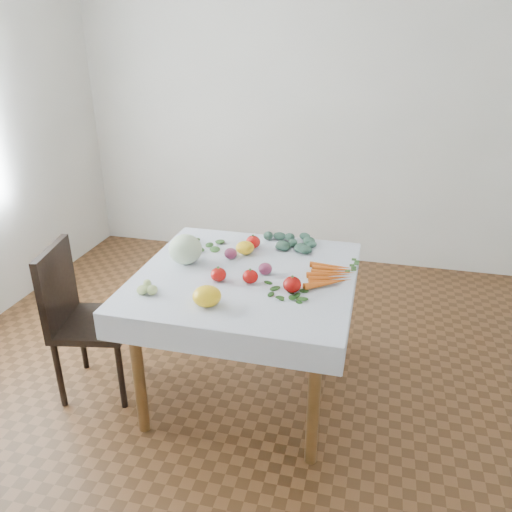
{
  "coord_description": "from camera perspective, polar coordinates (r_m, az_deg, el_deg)",
  "views": [
    {
      "loc": [
        0.62,
        -2.27,
        1.91
      ],
      "look_at": [
        0.03,
        0.09,
        0.82
      ],
      "focal_mm": 35.0,
      "sensor_mm": 36.0,
      "label": 1
    }
  ],
  "objects": [
    {
      "name": "dill_bunch",
      "position": [
        2.97,
        -6.28,
        1.36
      ],
      "size": [
        0.22,
        0.17,
        0.02
      ],
      "color": "#437334",
      "rests_on": "tablecloth"
    },
    {
      "name": "heirloom_back",
      "position": [
        2.84,
        -1.27,
        0.95
      ],
      "size": [
        0.14,
        0.14,
        0.07
      ],
      "primitive_type": "ellipsoid",
      "rotation": [
        0.0,
        0.0,
        0.4
      ],
      "color": "yellow",
      "rests_on": "tablecloth"
    },
    {
      "name": "heirloom_front",
      "position": [
        2.31,
        -5.63,
        -4.58
      ],
      "size": [
        0.14,
        0.14,
        0.09
      ],
      "primitive_type": "ellipsoid",
      "rotation": [
        0.0,
        0.0,
        0.04
      ],
      "color": "yellow",
      "rests_on": "tablecloth"
    },
    {
      "name": "table",
      "position": [
        2.67,
        -1.16,
        -3.96
      ],
      "size": [
        1.0,
        1.0,
        0.75
      ],
      "color": "brown",
      "rests_on": "ground"
    },
    {
      "name": "tomato_a",
      "position": [
        2.92,
        -0.33,
        1.62
      ],
      "size": [
        0.11,
        0.11,
        0.07
      ],
      "primitive_type": "ellipsoid",
      "rotation": [
        0.0,
        0.0,
        0.43
      ],
      "color": "#B10E0B",
      "rests_on": "tablecloth"
    },
    {
      "name": "tomato_d",
      "position": [
        2.43,
        4.15,
        -3.26
      ],
      "size": [
        0.11,
        0.11,
        0.08
      ],
      "primitive_type": "ellipsoid",
      "rotation": [
        0.0,
        0.0,
        0.33
      ],
      "color": "#B10E0B",
      "rests_on": "tablecloth"
    },
    {
      "name": "tablecloth",
      "position": [
        2.62,
        -1.18,
        -2.05
      ],
      "size": [
        1.12,
        1.12,
        0.01
      ],
      "primitive_type": "cube",
      "color": "white",
      "rests_on": "table"
    },
    {
      "name": "carrot_bunch",
      "position": [
        2.59,
        8.51,
        -2.14
      ],
      "size": [
        0.23,
        0.31,
        0.03
      ],
      "color": "orange",
      "rests_on": "tablecloth"
    },
    {
      "name": "kale_bunch",
      "position": [
        2.96,
        4.0,
        1.58
      ],
      "size": [
        0.3,
        0.27,
        0.04
      ],
      "color": "#345542",
      "rests_on": "tablecloth"
    },
    {
      "name": "ground",
      "position": [
        3.03,
        -1.05,
        -14.93
      ],
      "size": [
        4.0,
        4.0,
        0.0
      ],
      "primitive_type": "plane",
      "color": "brown"
    },
    {
      "name": "back_wall",
      "position": [
        4.35,
        5.96,
        16.61
      ],
      "size": [
        4.0,
        0.04,
        2.7
      ],
      "primitive_type": "cube",
      "color": "white",
      "rests_on": "ground"
    },
    {
      "name": "onion_b",
      "position": [
        2.6,
        1.07,
        -1.46
      ],
      "size": [
        0.09,
        0.09,
        0.06
      ],
      "primitive_type": "ellipsoid",
      "rotation": [
        0.0,
        0.0,
        0.24
      ],
      "color": "#5A1935",
      "rests_on": "tablecloth"
    },
    {
      "name": "cabbage",
      "position": [
        2.73,
        -8.08,
        0.78
      ],
      "size": [
        0.23,
        0.23,
        0.16
      ],
      "primitive_type": "ellipsoid",
      "rotation": [
        0.0,
        0.0,
        0.32
      ],
      "color": "#AFC5A5",
      "rests_on": "tablecloth"
    },
    {
      "name": "tomato_b",
      "position": [
        2.51,
        -0.66,
        -2.36
      ],
      "size": [
        0.08,
        0.08,
        0.07
      ],
      "primitive_type": "ellipsoid",
      "rotation": [
        0.0,
        0.0,
        -0.03
      ],
      "color": "#B10E0B",
      "rests_on": "tablecloth"
    },
    {
      "name": "basil_bunch",
      "position": [
        2.43,
        3.35,
        -4.05
      ],
      "size": [
        0.23,
        0.18,
        0.01
      ],
      "color": "#27551A",
      "rests_on": "tablecloth"
    },
    {
      "name": "chair",
      "position": [
        2.94,
        -19.6,
        -5.96
      ],
      "size": [
        0.47,
        0.47,
        0.88
      ],
      "color": "black",
      "rests_on": "ground"
    },
    {
      "name": "tomatillo_cluster",
      "position": [
        2.46,
        -11.65,
        -3.86
      ],
      "size": [
        0.08,
        0.11,
        0.04
      ],
      "color": "tan",
      "rests_on": "tablecloth"
    },
    {
      "name": "tomato_c",
      "position": [
        2.53,
        -4.32,
        -2.13
      ],
      "size": [
        0.1,
        0.1,
        0.07
      ],
      "primitive_type": "ellipsoid",
      "rotation": [
        0.0,
        0.0,
        0.2
      ],
      "color": "#B10E0B",
      "rests_on": "tablecloth"
    },
    {
      "name": "onion_a",
      "position": [
        2.78,
        -2.91,
        0.29
      ],
      "size": [
        0.08,
        0.08,
        0.06
      ],
      "primitive_type": "ellipsoid",
      "rotation": [
        0.0,
        0.0,
        -0.15
      ],
      "color": "#5A1935",
      "rests_on": "tablecloth"
    }
  ]
}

